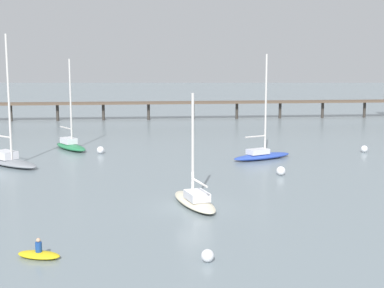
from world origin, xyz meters
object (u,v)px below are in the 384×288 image
Objects in this scene: mooring_buoy_outer at (206,256)px; mooring_buoy_mid at (362,149)px; sailboat_gray at (7,158)px; sailboat_green at (69,144)px; pier at (247,100)px; sailboat_cream at (193,199)px; mooring_buoy_near at (99,150)px; sailboat_blue at (260,153)px; dinghy_yellow at (37,254)px; mooring_buoy_far at (279,171)px.

mooring_buoy_mid is at bearing 61.76° from mooring_buoy_outer.
sailboat_green is (4.19, 9.94, -0.05)m from sailboat_gray.
sailboat_cream reaches higher than pier.
mooring_buoy_near reaches higher than mooring_buoy_outer.
sailboat_blue reaches higher than sailboat_green.
mooring_buoy_near is (4.05, -2.94, -0.25)m from sailboat_green.
mooring_buoy_mid is (34.41, -1.99, -0.27)m from sailboat_green.
mooring_buoy_mid is (19.73, 23.85, -0.13)m from sailboat_cream.
mooring_buoy_far is (16.72, 22.03, 0.21)m from dinghy_yellow.
mooring_buoy_mid is 0.95× the size of mooring_buoy_near.
sailboat_cream is at bearing 93.11° from mooring_buoy_outer.
sailboat_green is at bearing 144.02° from mooring_buoy_near.
sailboat_gray is at bearing 169.59° from mooring_buoy_far.
sailboat_green is 34.47m from mooring_buoy_mid.
sailboat_cream is (18.88, -15.90, -0.18)m from sailboat_gray.
sailboat_blue is (-2.57, -40.50, -2.71)m from pier.
sailboat_green reaches higher than mooring_buoy_far.
pier is 7.48× the size of sailboat_green.
dinghy_yellow reaches higher than mooring_buoy_near.
sailboat_gray is at bearing -139.64° from mooring_buoy_near.
sailboat_gray is at bearing 110.78° from dinghy_yellow.
mooring_buoy_near is (-18.72, 11.96, -0.01)m from mooring_buoy_far.
sailboat_green is 27.21m from mooring_buoy_far.
sailboat_gray is 28.87m from dinghy_yellow.
mooring_buoy_far is (0.79, -8.37, -0.22)m from sailboat_blue.
sailboat_gray is at bearing -168.37° from mooring_buoy_mid.
sailboat_green is at bearing 176.68° from mooring_buoy_mid.
sailboat_green is at bearing 67.13° from sailboat_gray.
sailboat_cream is 25.25m from mooring_buoy_near.
pier is 6.08× the size of sailboat_gray.
sailboat_cream is at bearing -60.39° from sailboat_green.
dinghy_yellow is at bearing 176.22° from mooring_buoy_outer.
sailboat_gray is 24.68m from sailboat_cream.
pier is 7.13× the size of sailboat_blue.
sailboat_blue is at bearing 62.35° from dinghy_yellow.
pier reaches higher than mooring_buoy_outer.
pier is 73.35m from dinghy_yellow.
pier reaches higher than dinghy_yellow.
mooring_buoy_mid is 30.38m from mooring_buoy_near.
sailboat_cream is 3.09× the size of dinghy_yellow.
dinghy_yellow is 3.20× the size of mooring_buoy_near.
mooring_buoy_outer is at bearing -118.24° from mooring_buoy_mid.
sailboat_blue is 18.29m from mooring_buoy_near.
sailboat_green is (-21.97, 6.52, 0.02)m from sailboat_blue.
mooring_buoy_outer is at bearing -71.95° from mooring_buoy_near.
sailboat_cream is at bearing -40.11° from sailboat_gray.
sailboat_gray is (-28.74, -43.92, -2.65)m from pier.
sailboat_blue reaches higher than mooring_buoy_outer.
sailboat_green is 12.69× the size of mooring_buoy_near.
sailboat_green is 13.36× the size of mooring_buoy_mid.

